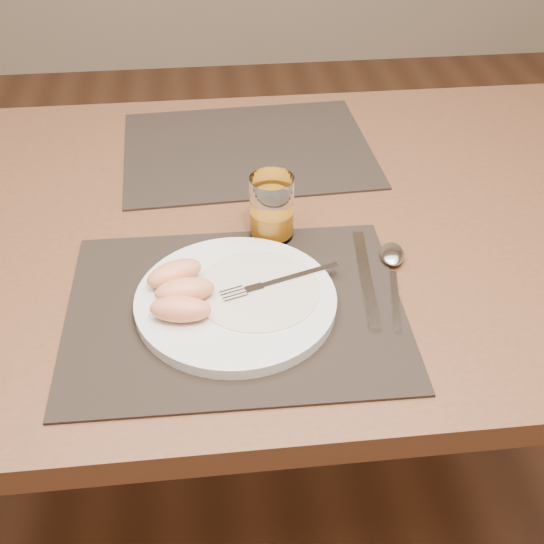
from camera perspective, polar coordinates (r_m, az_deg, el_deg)
The scene contains 11 objects.
ground at distance 1.64m, azimuth -1.68°, elevation -17.69°, with size 5.00×5.00×0.00m, color #56321D.
table at distance 1.14m, azimuth -2.29°, elevation 1.15°, with size 1.40×0.90×0.75m.
placemat_near at distance 0.92m, azimuth -3.07°, elevation -3.08°, with size 0.45×0.35×0.00m, color black.
placemat_far at distance 1.28m, azimuth -2.06°, elevation 10.24°, with size 0.45×0.35×0.00m, color black.
plate at distance 0.91m, azimuth -3.04°, elevation -2.42°, with size 0.27×0.27×0.02m, color white.
plate_dressing at distance 0.92m, azimuth -1.23°, elevation -1.47°, with size 0.17×0.17×0.00m.
fork at distance 0.92m, azimuth -0.13°, elevation -1.00°, with size 0.17×0.07×0.00m.
knife at distance 0.95m, azimuth 7.97°, elevation -1.13°, with size 0.04×0.22×0.01m.
spoon at distance 1.00m, azimuth 10.06°, elevation 0.97°, with size 0.06×0.19×0.01m.
juice_glass at distance 1.02m, azimuth -0.02°, elevation 5.16°, with size 0.07×0.07×0.10m.
grapefruit_wedges at distance 0.90m, azimuth -7.72°, elevation -1.55°, with size 0.10×0.13×0.03m.
Camera 1 is at (-0.05, -0.90, 1.36)m, focal length 45.00 mm.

